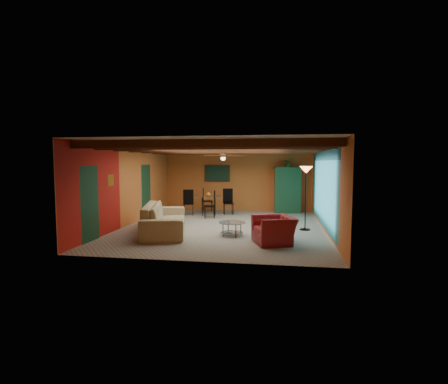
% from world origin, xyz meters
% --- Properties ---
extents(room, '(6.52, 8.01, 2.71)m').
position_xyz_m(room, '(0.00, 0.11, 2.36)').
color(room, gray).
rests_on(room, ground).
extents(sofa, '(1.90, 3.19, 0.87)m').
position_xyz_m(sofa, '(-1.63, -1.14, 0.44)').
color(sofa, '#998662').
rests_on(sofa, ground).
extents(armchair, '(1.28, 1.37, 0.72)m').
position_xyz_m(armchair, '(1.69, -2.04, 0.36)').
color(armchair, maroon).
rests_on(armchair, ground).
extents(coffee_table, '(0.97, 0.97, 0.41)m').
position_xyz_m(coffee_table, '(0.47, -1.27, 0.20)').
color(coffee_table, white).
rests_on(coffee_table, ground).
extents(dining_table, '(2.50, 2.50, 1.07)m').
position_xyz_m(dining_table, '(-1.01, 2.53, 0.53)').
color(dining_table, silver).
rests_on(dining_table, ground).
extents(armoire, '(1.13, 0.67, 1.88)m').
position_xyz_m(armoire, '(2.20, 3.70, 0.94)').
color(armoire, maroon).
rests_on(armoire, ground).
extents(floor_lamp, '(0.52, 0.52, 2.03)m').
position_xyz_m(floor_lamp, '(2.65, -0.08, 1.01)').
color(floor_lamp, black).
rests_on(floor_lamp, ground).
extents(ceiling_fan, '(1.50, 1.50, 0.44)m').
position_xyz_m(ceiling_fan, '(0.00, 0.00, 2.36)').
color(ceiling_fan, '#472614').
rests_on(ceiling_fan, ceiling).
extents(painting, '(1.05, 0.03, 0.65)m').
position_xyz_m(painting, '(-0.90, 3.96, 1.65)').
color(painting, black).
rests_on(painting, wall_back).
extents(potted_plant, '(0.51, 0.48, 0.45)m').
position_xyz_m(potted_plant, '(2.20, 3.70, 2.10)').
color(potted_plant, '#26661E').
rests_on(potted_plant, armoire).
extents(vase, '(0.20, 0.20, 0.18)m').
position_xyz_m(vase, '(-1.01, 2.53, 1.16)').
color(vase, orange).
rests_on(vase, dining_table).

